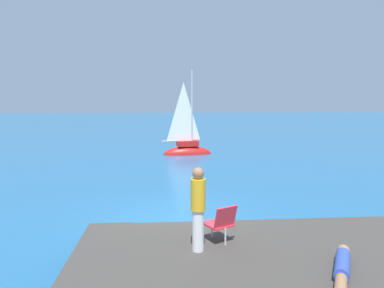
{
  "coord_description": "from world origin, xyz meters",
  "views": [
    {
      "loc": [
        -0.49,
        -9.97,
        3.47
      ],
      "look_at": [
        1.41,
        9.28,
        1.0
      ],
      "focal_mm": 33.11,
      "sensor_mm": 36.0,
      "label": 1
    }
  ],
  "objects_px": {
    "sailboat_near": "(187,149)",
    "beach_chair": "(221,221)",
    "person_sunbather": "(342,268)",
    "person_standing": "(198,207)"
  },
  "relations": [
    {
      "from": "person_sunbather",
      "to": "beach_chair",
      "type": "height_order",
      "value": "beach_chair"
    },
    {
      "from": "sailboat_near",
      "to": "beach_chair",
      "type": "relative_size",
      "value": 7.25
    },
    {
      "from": "person_standing",
      "to": "beach_chair",
      "type": "xyz_separation_m",
      "value": [
        0.51,
        0.33,
        -0.42
      ]
    },
    {
      "from": "person_standing",
      "to": "person_sunbather",
      "type": "bearing_deg",
      "value": 169.12
    },
    {
      "from": "person_sunbather",
      "to": "person_standing",
      "type": "distance_m",
      "value": 2.65
    },
    {
      "from": "person_sunbather",
      "to": "beach_chair",
      "type": "xyz_separation_m",
      "value": [
        -1.75,
        1.5,
        0.33
      ]
    },
    {
      "from": "sailboat_near",
      "to": "person_standing",
      "type": "xyz_separation_m",
      "value": [
        -1.12,
        -15.64,
        1.14
      ]
    },
    {
      "from": "person_sunbather",
      "to": "person_standing",
      "type": "height_order",
      "value": "person_standing"
    },
    {
      "from": "beach_chair",
      "to": "sailboat_near",
      "type": "bearing_deg",
      "value": -28.57
    },
    {
      "from": "sailboat_near",
      "to": "beach_chair",
      "type": "xyz_separation_m",
      "value": [
        -0.61,
        -15.31,
        0.72
      ]
    }
  ]
}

